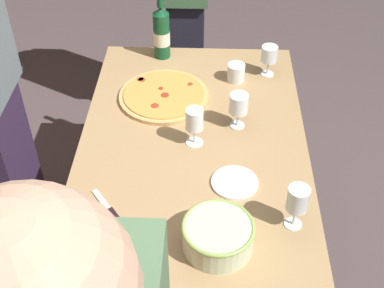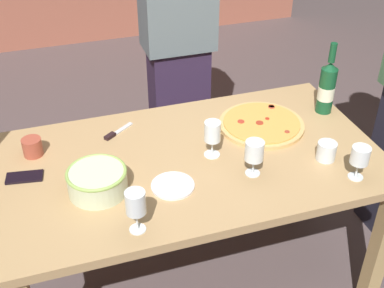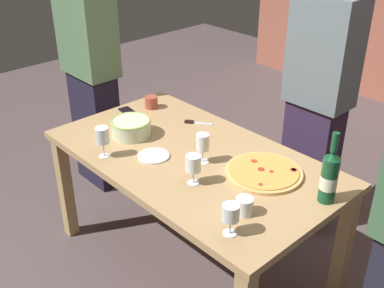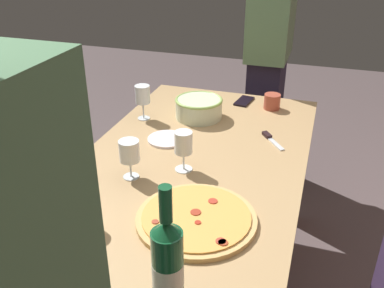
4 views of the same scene
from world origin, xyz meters
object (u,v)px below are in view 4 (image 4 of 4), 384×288
object	(u,v)px
wine_glass_near_pizza	(30,205)
wine_glass_far_right	(183,144)
dining_table	(192,179)
wine_glass_by_bottle	(129,153)
person_host	(269,51)
cell_phone	(244,101)
pizza_knife	(270,139)
wine_bottle	(168,264)
pizza	(196,218)
serving_bowl	(199,107)
side_plate	(167,139)
cup_ceramic	(84,220)
cup_amber	(272,102)
wine_glass_far_left	(143,96)

from	to	relation	value
wine_glass_near_pizza	wine_glass_far_right	bearing A→B (deg)	147.13
dining_table	wine_glass_by_bottle	bearing A→B (deg)	-41.56
wine_glass_by_bottle	person_host	distance (m)	1.40
cell_phone	pizza_knife	distance (m)	0.45
wine_glass_near_pizza	wine_bottle	bearing A→B (deg)	74.49
pizza	person_host	size ratio (longest dim) A/B	0.22
serving_bowl	side_plate	bearing A→B (deg)	-12.41
wine_bottle	cup_ceramic	xyz separation A→B (m)	(-0.19, -0.35, -0.09)
pizza	wine_bottle	bearing A→B (deg)	5.64
wine_glass_far_right	cup_amber	distance (m)	0.76
wine_glass_near_pizza	cup_ceramic	bearing A→B (deg)	109.31
dining_table	side_plate	distance (m)	0.23
dining_table	wine_glass_far_right	world-z (taller)	wine_glass_far_right
cup_amber	serving_bowl	bearing A→B (deg)	-55.62
cup_ceramic	cell_phone	size ratio (longest dim) A/B	0.56
serving_bowl	cup_ceramic	size ratio (longest dim) A/B	2.88
wine_bottle	cup_amber	bearing A→B (deg)	177.59
wine_glass_near_pizza	person_host	distance (m)	1.81
cup_ceramic	side_plate	size ratio (longest dim) A/B	0.47
dining_table	wine_glass_near_pizza	xyz separation A→B (m)	(0.58, -0.33, 0.19)
wine_glass_near_pizza	person_host	bearing A→B (deg)	165.69
wine_glass_far_left	person_host	bearing A→B (deg)	151.17
wine_glass_by_bottle	cup_ceramic	bearing A→B (deg)	-0.23
pizza	wine_glass_far_right	distance (m)	0.34
wine_glass_far_left	pizza_knife	bearing A→B (deg)	86.42
wine_glass_near_pizza	cup_amber	xyz separation A→B (m)	(-1.22, 0.56, -0.06)
wine_glass_near_pizza	cell_phone	size ratio (longest dim) A/B	1.01
cup_ceramic	side_plate	xyz separation A→B (m)	(-0.66, 0.02, -0.03)
pizza	wine_glass_by_bottle	distance (m)	0.38
wine_glass_by_bottle	wine_glass_far_left	xyz separation A→B (m)	(-0.51, -0.17, 0.01)
wine_glass_far_right	person_host	bearing A→B (deg)	174.24
side_plate	person_host	xyz separation A→B (m)	(-1.04, 0.28, 0.15)
pizza	cup_amber	bearing A→B (deg)	174.89
cup_ceramic	wine_glass_by_bottle	bearing A→B (deg)	179.77
wine_glass_far_right	person_host	xyz separation A→B (m)	(-1.26, 0.13, 0.04)
wine_glass_far_left	cup_ceramic	world-z (taller)	wine_glass_far_left
wine_bottle	wine_glass_near_pizza	world-z (taller)	wine_bottle
person_host	wine_glass_far_left	bearing A→B (deg)	-22.94
wine_glass_by_bottle	wine_glass_far_right	distance (m)	0.21
wine_glass_by_bottle	cup_ceramic	size ratio (longest dim) A/B	1.90
serving_bowl	wine_glass_by_bottle	distance (m)	0.62
wine_glass_far_right	cup_ceramic	xyz separation A→B (m)	(0.44, -0.17, -0.07)
cup_amber	cell_phone	xyz separation A→B (m)	(-0.05, -0.15, -0.03)
wine_bottle	wine_glass_far_right	bearing A→B (deg)	-164.38
wine_glass_by_bottle	wine_glass_far_right	bearing A→B (deg)	123.42
cup_amber	pizza_knife	world-z (taller)	cup_amber
wine_glass_near_pizza	cup_amber	distance (m)	1.34
pizza	wine_glass_far_right	size ratio (longest dim) A/B	2.41
pizza	pizza_knife	xyz separation A→B (m)	(-0.66, 0.14, -0.01)
dining_table	cup_ceramic	distance (m)	0.58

